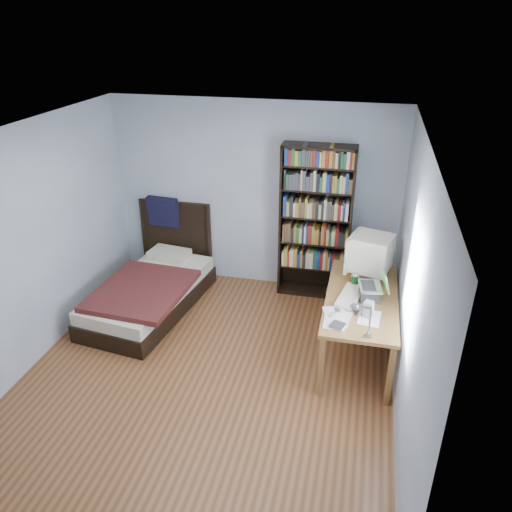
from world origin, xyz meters
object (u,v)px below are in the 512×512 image
bookshelf (315,223)px  crt_monitor (369,253)px  soda_can (355,281)px  desk (361,300)px  bed (152,288)px  keyboard (350,296)px  speaker (368,309)px  desk_lamp (359,314)px  laptop (372,290)px

bookshelf → crt_monitor: bearing=-46.9°
soda_can → bookshelf: (-0.57, 1.01, 0.22)m
desk → bed: bearing=-179.4°
keyboard → speaker: size_ratio=2.97×
crt_monitor → bookshelf: 1.02m
speaker → bed: bearing=-176.9°
desk_lamp → keyboard: desk_lamp is taller
speaker → soda_can: 0.62m
laptop → soda_can: laptop is taller
desk → speaker: speaker is taller
speaker → keyboard: bearing=139.5°
keyboard → laptop: bearing=19.4°
laptop → bed: bed is taller
crt_monitor → soda_can: (-0.13, -0.27, -0.22)m
laptop → crt_monitor: bearing=96.0°
desk → desk_lamp: bearing=-91.1°
desk_lamp → keyboard: (-0.09, 1.02, -0.44)m
speaker → soda_can: speaker is taller
desk → bookshelf: bearing=130.4°
desk_lamp → bookshelf: size_ratio=0.28×
laptop → bed: (-2.72, 0.45, -0.58)m
keyboard → bookshelf: size_ratio=0.25×
bookshelf → laptop: bearing=-59.0°
crt_monitor → laptop: (0.05, -0.50, -0.18)m
bed → keyboard: bearing=-10.8°
laptop → speaker: laptop is taller
bed → desk: bearing=0.6°
laptop → keyboard: 0.23m
desk → speaker: (0.07, -0.83, 0.40)m
bed → laptop: bearing=-9.4°
keyboard → speaker: (0.19, -0.33, 0.07)m
desk → bed: 2.63m
desk_lamp → keyboard: 1.12m
laptop → soda_can: 0.30m
keyboard → speaker: 0.39m
laptop → soda_can: (-0.18, 0.23, -0.04)m
soda_can → bed: size_ratio=0.06×
laptop → bookshelf: bookshelf is taller
crt_monitor → keyboard: (-0.16, -0.53, -0.27)m
keyboard → desk: bearing=87.9°
crt_monitor → speaker: size_ratio=3.17×
speaker → crt_monitor: bearing=111.7°
bed → bookshelf: bearing=22.1°
keyboard → bed: 2.60m
desk_lamp → bed: desk_lamp is taller
laptop → keyboard: size_ratio=0.71×
laptop → keyboard: laptop is taller
desk → keyboard: bearing=-103.7°
desk_lamp → desk: bearing=88.9°
desk → soda_can: bearing=-110.9°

